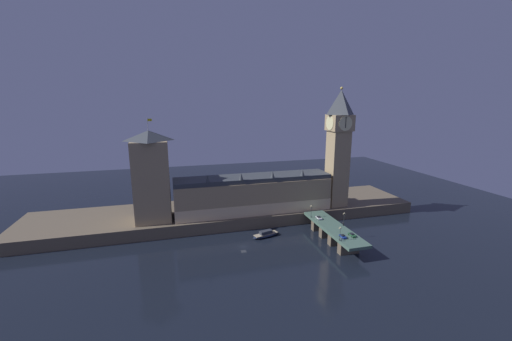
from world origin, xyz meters
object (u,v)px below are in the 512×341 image
at_px(clock_tower, 338,145).
at_px(pedestrian_near_rail, 342,239).
at_px(car_northbound_trail, 343,236).
at_px(street_lamp_near, 340,232).
at_px(street_lamp_mid, 344,217).
at_px(victoria_tower, 151,176).
at_px(pedestrian_mid_walk, 343,224).
at_px(car_northbound_lead, 319,218).
at_px(car_southbound_lead, 352,235).
at_px(boat_upstream, 266,234).
at_px(street_lamp_far, 311,210).

xyz_separation_m(clock_tower, pedestrian_near_rail, (-23.31, -47.34, -34.68)).
distance_m(car_northbound_trail, street_lamp_near, 4.94).
bearing_deg(pedestrian_near_rail, street_lamp_mid, 56.62).
height_order(victoria_tower, street_lamp_mid, victoria_tower).
bearing_deg(street_lamp_near, pedestrian_mid_walk, 54.92).
relative_size(clock_tower, pedestrian_mid_walk, 40.50).
relative_size(street_lamp_near, street_lamp_mid, 0.95).
xyz_separation_m(car_northbound_lead, pedestrian_near_rail, (-2.47, -27.01, 0.26)).
bearing_deg(pedestrian_near_rail, car_northbound_trail, 51.11).
height_order(car_northbound_trail, pedestrian_near_rail, pedestrian_near_rail).
relative_size(car_southbound_lead, street_lamp_near, 0.67).
distance_m(pedestrian_mid_walk, boat_upstream, 38.77).
bearing_deg(street_lamp_far, street_lamp_mid, -54.03).
relative_size(clock_tower, victoria_tower, 1.30).
height_order(car_northbound_trail, street_lamp_near, street_lamp_near).
xyz_separation_m(car_northbound_lead, street_lamp_far, (-2.87, 3.32, 3.55)).
bearing_deg(boat_upstream, car_southbound_lead, -36.64).
bearing_deg(car_southbound_lead, clock_tower, 70.06).
xyz_separation_m(pedestrian_mid_walk, boat_upstream, (-35.92, 12.87, -6.87)).
bearing_deg(pedestrian_mid_walk, car_northbound_trail, -120.74).
bearing_deg(street_lamp_far, car_northbound_trail, -83.99).
distance_m(car_northbound_trail, pedestrian_mid_walk, 14.51).
relative_size(street_lamp_near, street_lamp_far, 0.96).
height_order(pedestrian_near_rail, street_lamp_near, street_lamp_near).
distance_m(clock_tower, victoria_tower, 104.63).
distance_m(pedestrian_mid_walk, street_lamp_far, 18.32).
xyz_separation_m(car_northbound_trail, pedestrian_mid_walk, (7.41, 12.47, 0.26)).
distance_m(victoria_tower, car_southbound_lead, 102.27).
relative_size(pedestrian_near_rail, pedestrian_mid_walk, 0.99).
distance_m(car_northbound_trail, street_lamp_far, 27.64).
height_order(clock_tower, car_southbound_lead, clock_tower).
distance_m(car_northbound_trail, street_lamp_mid, 15.21).
distance_m(clock_tower, street_lamp_near, 60.96).
xyz_separation_m(car_southbound_lead, pedestrian_near_rail, (-7.41, -3.52, 0.28)).
height_order(car_northbound_lead, pedestrian_near_rail, pedestrian_near_rail).
bearing_deg(car_northbound_lead, pedestrian_mid_walk, -57.15).
xyz_separation_m(victoria_tower, boat_upstream, (54.44, -22.49, -28.74)).
height_order(pedestrian_mid_walk, boat_upstream, pedestrian_mid_walk).
bearing_deg(car_southbound_lead, pedestrian_near_rail, -154.62).
height_order(victoria_tower, pedestrian_mid_walk, victoria_tower).
relative_size(car_northbound_lead, pedestrian_mid_walk, 2.48).
xyz_separation_m(pedestrian_mid_walk, street_lamp_near, (-10.28, -14.64, 3.12)).
bearing_deg(clock_tower, car_northbound_trail, -115.20).
xyz_separation_m(car_northbound_trail, street_lamp_near, (-2.87, -2.18, 3.37)).
height_order(street_lamp_mid, boat_upstream, street_lamp_mid).
height_order(street_lamp_near, street_lamp_far, street_lamp_far).
distance_m(car_southbound_lead, street_lamp_near, 8.92).
relative_size(victoria_tower, pedestrian_near_rail, 31.27).
bearing_deg(street_lamp_mid, boat_upstream, 160.60).
distance_m(clock_tower, car_northbound_lead, 45.48).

